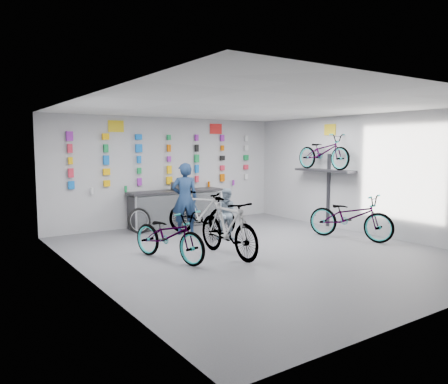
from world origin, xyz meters
TOP-DOWN VIEW (x-y plane):
  - floor at (0.00, 0.00)m, footprint 8.00×8.00m
  - ceiling at (0.00, 0.00)m, footprint 8.00×8.00m
  - wall_back at (0.00, 4.00)m, footprint 7.00×0.00m
  - wall_front at (0.00, -4.00)m, footprint 7.00×0.00m
  - wall_left at (-3.50, 0.00)m, footprint 0.00×8.00m
  - wall_right at (3.50, 0.00)m, footprint 0.00×8.00m
  - counter at (0.00, 3.54)m, footprint 2.70×0.66m
  - merch_wall at (-0.16, 3.93)m, footprint 5.56×0.08m
  - wall_bracket at (3.33, 1.20)m, footprint 0.39×1.90m
  - sign_left at (-1.50, 3.98)m, footprint 0.42×0.02m
  - sign_right at (1.60, 3.98)m, footprint 0.42×0.02m
  - sign_side at (3.48, 1.20)m, footprint 0.02×0.40m
  - bike_left at (-1.82, 0.39)m, footprint 1.15×2.00m
  - bike_center at (-0.70, 0.02)m, footprint 0.57×1.96m
  - bike_right at (2.63, -0.28)m, footprint 1.33×2.19m
  - bike_service at (-0.00, 2.21)m, footprint 1.47×1.79m
  - bike_wall at (3.25, 1.20)m, footprint 0.63×1.80m
  - clerk at (-0.32, 2.47)m, footprint 0.77×0.65m
  - customer at (0.18, 1.29)m, footprint 0.75×0.72m
  - spare_wheel at (-1.25, 3.17)m, footprint 0.68×0.29m
  - register at (0.04, 3.55)m, footprint 0.33×0.34m

SIDE VIEW (x-z plane):
  - floor at x=0.00m, z-range 0.00..0.00m
  - spare_wheel at x=-1.25m, z-range -0.01..0.65m
  - counter at x=0.00m, z-range -0.01..0.99m
  - bike_left at x=-1.82m, z-range 0.00..1.00m
  - bike_right at x=2.63m, z-range 0.00..1.09m
  - bike_service at x=0.00m, z-range 0.00..1.09m
  - bike_center at x=-0.70m, z-range 0.00..1.17m
  - customer at x=0.18m, z-range 0.00..1.22m
  - clerk at x=-0.32m, z-range 0.00..1.79m
  - register at x=0.04m, z-range 1.00..1.22m
  - wall_bracket at x=3.33m, z-range 0.46..2.46m
  - wall_back at x=0.00m, z-range -2.00..5.00m
  - wall_front at x=0.00m, z-range -2.00..5.00m
  - wall_left at x=-3.50m, z-range -2.50..5.50m
  - wall_right at x=3.50m, z-range -2.50..5.50m
  - merch_wall at x=-0.16m, z-range 1.00..2.56m
  - bike_wall at x=3.25m, z-range 1.58..2.53m
  - sign_side at x=3.48m, z-range 2.50..2.80m
  - sign_left at x=-1.50m, z-range 2.57..2.87m
  - sign_right at x=1.60m, z-range 2.57..2.87m
  - ceiling at x=0.00m, z-range 3.00..3.00m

